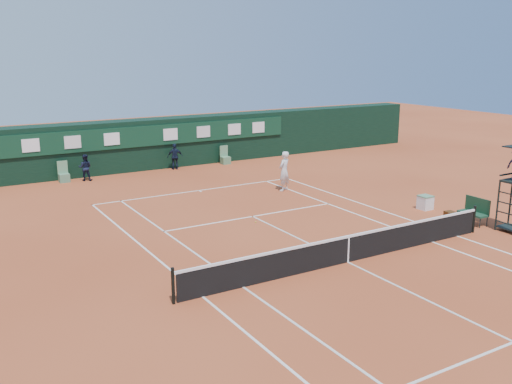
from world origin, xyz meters
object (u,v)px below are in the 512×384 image
Objects in this scene: player at (284,171)px; tennis_net at (348,248)px; player_bench at (475,210)px; cooler at (425,202)px.

tennis_net is at bearing 42.41° from player.
player reaches higher than player_bench.
tennis_net is 8.08m from cooler.
tennis_net is at bearing -173.97° from player_bench.
player_bench is 0.59× the size of player.
player is at bearing 68.59° from tennis_net.
player is (-3.65, 8.87, 0.43)m from player_bench.
player is at bearing 112.36° from player_bench.
player_bench is at bearing -87.90° from cooler.
player_bench is 9.60m from player.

